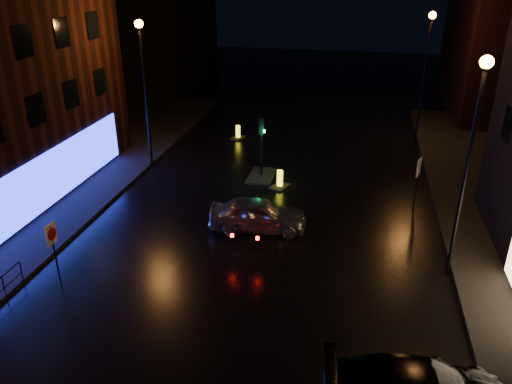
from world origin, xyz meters
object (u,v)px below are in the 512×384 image
at_px(bollard_far, 238,136).
at_px(silver_hatchback, 258,214).
at_px(road_sign_left, 52,239).
at_px(road_sign_right, 418,172).
at_px(traffic_signal, 261,169).
at_px(bollard_near, 280,184).

bearing_deg(bollard_far, silver_hatchback, -59.75).
height_order(road_sign_left, road_sign_right, road_sign_right).
bearing_deg(road_sign_left, bollard_far, 84.00).
relative_size(traffic_signal, silver_hatchback, 0.79).
relative_size(traffic_signal, road_sign_right, 1.32).
relative_size(bollard_far, road_sign_left, 0.49).
distance_m(silver_hatchback, bollard_far, 12.96).
bearing_deg(silver_hatchback, bollard_near, -9.89).
height_order(traffic_signal, bollard_far, traffic_signal).
relative_size(traffic_signal, road_sign_left, 1.41).
bearing_deg(bollard_near, road_sign_right, 11.60).
xyz_separation_m(traffic_signal, road_sign_right, (8.14, -2.32, 1.45)).
distance_m(bollard_far, road_sign_right, 14.13).
bearing_deg(silver_hatchback, bollard_far, 10.51).
height_order(bollard_far, road_sign_left, road_sign_left).
height_order(bollard_far, road_sign_right, road_sign_right).
bearing_deg(road_sign_right, traffic_signal, 1.79).
relative_size(silver_hatchback, bollard_far, 3.63).
distance_m(bollard_far, road_sign_left, 18.14).
distance_m(bollard_near, road_sign_right, 7.18).
height_order(traffic_signal, road_sign_right, traffic_signal).
relative_size(traffic_signal, bollard_far, 2.86).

